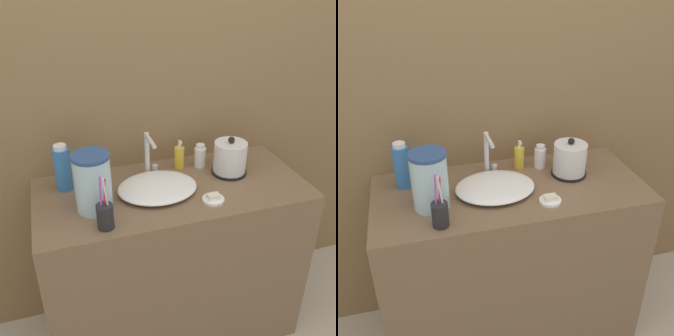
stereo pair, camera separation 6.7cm
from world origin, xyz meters
The scene contains 11 objects.
wall_back centered at (0.00, 0.54, 1.30)m, with size 6.00×0.04×2.60m.
vanity_counter centered at (0.00, 0.26, 0.42)m, with size 1.16×0.52×0.84m.
sink_basin centered at (-0.07, 0.25, 0.86)m, with size 0.34×0.27×0.04m.
faucet centered at (-0.07, 0.39, 0.95)m, with size 0.06×0.14×0.20m.
electric_kettle centered at (0.29, 0.31, 0.91)m, with size 0.16×0.16×0.18m.
toothbrush_cup centered at (-0.32, 0.07, 0.89)m, with size 0.06×0.06×0.22m.
lotion_bottle centered at (0.08, 0.42, 0.89)m, with size 0.05×0.05×0.14m.
shampoo_bottle centered at (0.18, 0.41, 0.89)m, with size 0.05×0.05×0.11m.
mouthwash_bottle centered at (-0.44, 0.39, 0.94)m, with size 0.07×0.07×0.21m.
soap_dish centered at (0.12, 0.11, 0.85)m, with size 0.09×0.09×0.03m.
water_pitcher centered at (-0.34, 0.21, 0.96)m, with size 0.15×0.15×0.24m.
Camera 1 is at (-0.45, -1.10, 1.72)m, focal length 42.00 mm.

